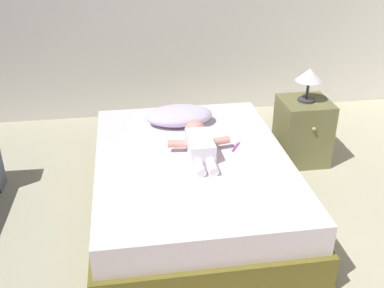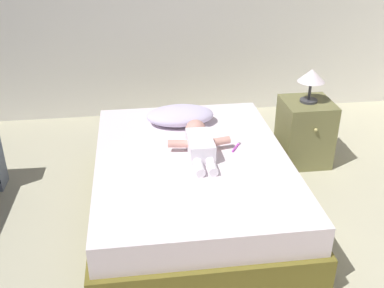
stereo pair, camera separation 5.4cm
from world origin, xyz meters
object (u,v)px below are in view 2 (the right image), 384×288
(baby, at_px, (199,143))
(nightstand, at_px, (305,132))
(toothbrush, at_px, (236,146))
(bed, at_px, (192,185))
(pillow, at_px, (180,115))
(lamp, at_px, (311,77))

(baby, height_order, nightstand, baby)
(toothbrush, xyz_separation_m, nightstand, (0.75, 0.55, -0.19))
(bed, xyz_separation_m, pillow, (-0.02, 0.57, 0.31))
(bed, bearing_deg, nightstand, 30.23)
(bed, bearing_deg, lamp, 30.23)
(lamp, bearing_deg, toothbrush, -143.90)
(bed, height_order, nightstand, nightstand)
(pillow, height_order, nightstand, pillow)
(lamp, bearing_deg, nightstand, -90.00)
(pillow, xyz_separation_m, nightstand, (1.12, 0.07, -0.26))
(toothbrush, bearing_deg, pillow, 127.63)
(bed, relative_size, lamp, 6.67)
(baby, relative_size, nightstand, 1.12)
(bed, distance_m, nightstand, 1.27)
(pillow, height_order, baby, baby)
(bed, height_order, toothbrush, toothbrush)
(pillow, distance_m, toothbrush, 0.60)
(bed, distance_m, pillow, 0.65)
(pillow, relative_size, lamp, 1.90)
(toothbrush, relative_size, lamp, 0.48)
(toothbrush, distance_m, nightstand, 0.95)
(baby, xyz_separation_m, nightstand, (1.03, 0.56, -0.25))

